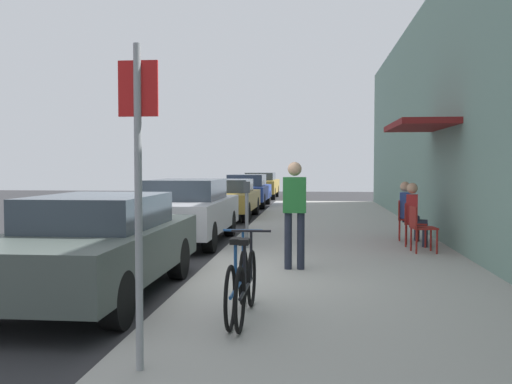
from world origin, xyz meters
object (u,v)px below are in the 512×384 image
Objects in this scene: bicycle_0 at (246,285)px; cafe_chair_0 at (420,226)px; parked_car_0 at (96,244)px; parked_car_2 at (228,198)px; seated_patron_2 at (408,209)px; pedestrian_standing at (295,206)px; seated_patron_1 at (415,212)px; parked_car_3 at (247,190)px; street_sign at (138,181)px; bicycle_1 at (238,284)px; cafe_chair_1 at (412,221)px; cafe_chair_2 at (405,217)px; parked_car_4 at (260,185)px; parked_car_1 at (186,210)px; parking_meter at (247,209)px.

cafe_chair_0 is (2.71, 4.91, 0.14)m from bicycle_0.
parked_car_0 is 11.48m from parked_car_2.
pedestrian_standing is at bearing -122.16° from seated_patron_2.
seated_patron_1 is at bearing -89.99° from seated_patron_2.
parked_car_3 is at bearing 90.00° from parked_car_2.
street_sign is 1.52× the size of bicycle_1.
parked_car_3 reaches higher than cafe_chair_1.
cafe_chair_2 is 0.20m from seated_patron_2.
parked_car_0 reaches higher than bicycle_0.
parked_car_2 is 2.59× the size of pedestrian_standing.
parked_car_4 reaches higher than cafe_chair_0.
parked_car_1 is 4.93m from seated_patron_2.
parked_car_1 is 5.06× the size of cafe_chair_2.
bicycle_1 is 1.97× the size of cafe_chair_0.
cafe_chair_1 is (4.87, 4.54, -0.09)m from parked_car_0.
cafe_chair_2 is at bearing 67.09° from bicycle_1.
parked_car_2 reaches higher than bicycle_1.
cafe_chair_0 is at bearing 61.13° from bicycle_0.
cafe_chair_0 is 0.88m from cafe_chair_1.
parked_car_2 is at bearing 125.08° from cafe_chair_1.
parked_car_0 is at bearing -131.80° from cafe_chair_2.
bicycle_1 is 7.24m from seated_patron_2.
parked_car_2 is at bearing 101.63° from parking_meter.
seated_patron_2 reaches higher than parked_car_4.
parked_car_4 is (0.00, 17.68, -0.02)m from parked_car_1.
pedestrian_standing is (2.58, -3.66, 0.37)m from parked_car_1.
bicycle_0 is (2.17, -18.15, -0.24)m from parked_car_3.
pedestrian_standing reaches higher than bicycle_1.
parked_car_0 is 1.00× the size of parked_car_1.
bicycle_1 is 1.97× the size of cafe_chair_2.
cafe_chair_2 is at bearing 58.55° from pedestrian_standing.
parked_car_0 is 2.59× the size of pedestrian_standing.
street_sign reaches higher than parked_car_4.
cafe_chair_2 is at bearing 67.89° from street_sign.
cafe_chair_1 is 3.69m from pedestrian_standing.
bicycle_1 is at bearing -116.59° from seated_patron_1.
parked_car_0 is at bearing 150.17° from bicycle_0.
cafe_chair_1 is at bearing -93.76° from seated_patron_2.
seated_patron_2 is 0.76× the size of pedestrian_standing.
bicycle_1 reaches higher than cafe_chair_1.
cafe_chair_0 is 0.67× the size of seated_patron_2.
bicycle_0 is (2.17, -24.28, -0.25)m from parked_car_4.
parked_car_4 is at bearing 105.66° from seated_patron_2.
parked_car_0 is at bearing -90.00° from parked_car_1.
parked_car_0 is at bearing -143.04° from cafe_chair_0.
seated_patron_1 is 0.76× the size of pedestrian_standing.
seated_patron_1 reaches higher than bicycle_1.
bicycle_0 and bicycle_1 have the same top height.
bicycle_0 is at bearing 67.55° from street_sign.
parked_car_0 is 2.40m from bicycle_1.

